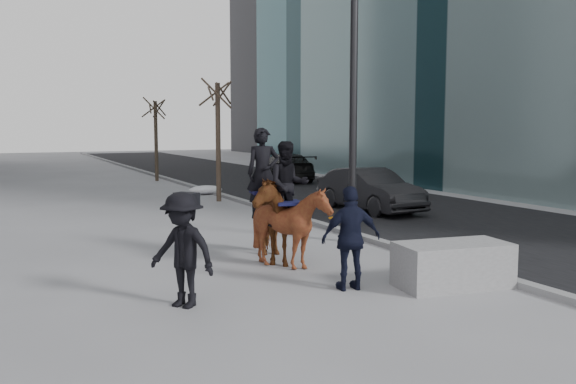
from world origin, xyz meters
name	(u,v)px	position (x,y,z in m)	size (l,w,h in m)	color
ground	(318,284)	(0.00, 0.00, 0.00)	(120.00, 120.00, 0.00)	gray
road	(354,200)	(7.00, 10.00, 0.01)	(8.00, 90.00, 0.01)	black
curb	(255,205)	(3.00, 10.00, 0.06)	(0.25, 90.00, 0.12)	gray
planter	(453,265)	(1.99, -1.15, 0.38)	(1.91, 0.95, 0.76)	gray
car_near	(369,190)	(5.93, 7.38, 0.69)	(1.47, 4.22, 1.39)	black
car_far	(285,167)	(8.19, 18.46, 0.70)	(1.95, 4.80, 1.39)	black
tree_near	(218,136)	(2.40, 11.98, 2.39)	(1.20, 1.20, 4.77)	#3A3122
tree_far	(156,137)	(2.40, 21.33, 2.22)	(1.20, 1.20, 4.43)	#372D20
mounted_left	(266,211)	(-0.04, 2.16, 1.01)	(1.35, 2.25, 2.71)	#491B0E
mounted_right	(291,218)	(0.12, 1.32, 0.98)	(1.60, 1.72, 2.45)	#521B10
feeder	(351,238)	(0.33, -0.55, 0.88)	(1.09, 0.94, 1.75)	black
camera_crew	(183,249)	(-2.48, -0.27, 0.89)	(1.19, 1.30, 1.75)	black
lamppost	(349,29)	(2.60, 3.30, 4.99)	(0.25, 2.46, 9.09)	black
snow_piles	(275,211)	(2.70, 7.66, 0.17)	(1.39, 16.25, 0.35)	white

